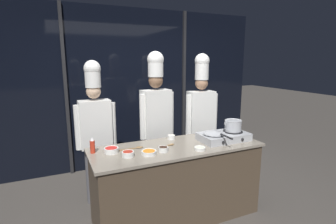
{
  "coord_description": "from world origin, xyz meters",
  "views": [
    {
      "loc": [
        -1.28,
        -2.55,
        1.87
      ],
      "look_at": [
        0.0,
        0.25,
        1.24
      ],
      "focal_mm": 28.0,
      "sensor_mm": 36.0,
      "label": 1
    }
  ],
  "objects": [
    {
      "name": "prep_bowl_soy_glaze",
      "position": [
        -0.22,
        -0.11,
        0.92
      ],
      "size": [
        0.11,
        0.11,
        0.05
      ],
      "color": "white",
      "rests_on": "demo_counter"
    },
    {
      "name": "chef_line",
      "position": [
        0.73,
        0.68,
        1.14
      ],
      "size": [
        0.51,
        0.22,
        1.94
      ],
      "rotation": [
        0.0,
        0.0,
        3.08
      ],
      "color": "#232326",
      "rests_on": "ground_plane"
    },
    {
      "name": "frying_pan",
      "position": [
        0.48,
        -0.05,
        1.01
      ],
      "size": [
        0.28,
        0.48,
        0.04
      ],
      "color": "#ADAFB5",
      "rests_on": "portable_stove"
    },
    {
      "name": "serving_spoon_solid",
      "position": [
        -0.45,
        0.11,
        0.89
      ],
      "size": [
        0.27,
        0.05,
        0.02
      ],
      "color": "olive",
      "rests_on": "demo_counter"
    },
    {
      "name": "serving_spoon_slotted",
      "position": [
        -0.08,
        0.05,
        0.89
      ],
      "size": [
        0.23,
        0.08,
        0.02
      ],
      "color": "olive",
      "rests_on": "demo_counter"
    },
    {
      "name": "prep_bowl_bean_sprouts",
      "position": [
        0.17,
        -0.23,
        0.91
      ],
      "size": [
        0.12,
        0.12,
        0.04
      ],
      "color": "white",
      "rests_on": "demo_counter"
    },
    {
      "name": "demo_counter",
      "position": [
        0.0,
        0.0,
        0.44
      ],
      "size": [
        1.96,
        0.72,
        0.89
      ],
      "color": "#4C3D2D",
      "rests_on": "ground_plane"
    },
    {
      "name": "chef_sous",
      "position": [
        0.02,
        0.67,
        1.17
      ],
      "size": [
        0.51,
        0.25,
        1.96
      ],
      "rotation": [
        0.0,
        0.0,
        3.27
      ],
      "color": "#232326",
      "rests_on": "ground_plane"
    },
    {
      "name": "ground_plane",
      "position": [
        0.0,
        0.0,
        0.0
      ],
      "size": [
        24.0,
        24.0,
        0.0
      ],
      "primitive_type": "plane",
      "color": "#47423D"
    },
    {
      "name": "prep_bowl_chili_flakes",
      "position": [
        -0.6,
        -0.09,
        0.92
      ],
      "size": [
        0.13,
        0.13,
        0.06
      ],
      "color": "white",
      "rests_on": "demo_counter"
    },
    {
      "name": "portable_stove",
      "position": [
        0.61,
        -0.04,
        0.94
      ],
      "size": [
        0.6,
        0.37,
        0.1
      ],
      "color": "#B2B5BA",
      "rests_on": "demo_counter"
    },
    {
      "name": "prep_bowl_carrots",
      "position": [
        -0.39,
        -0.12,
        0.91
      ],
      "size": [
        0.16,
        0.16,
        0.04
      ],
      "color": "white",
      "rests_on": "demo_counter"
    },
    {
      "name": "chef_head",
      "position": [
        -0.78,
        0.75,
        1.08
      ],
      "size": [
        0.51,
        0.2,
        1.85
      ],
      "rotation": [
        0.0,
        0.0,
        3.15
      ],
      "color": "#4C4C51",
      "rests_on": "ground_plane"
    },
    {
      "name": "prep_bowl_bell_pepper",
      "position": [
        -0.73,
        0.09,
        0.92
      ],
      "size": [
        0.16,
        0.16,
        0.06
      ],
      "color": "white",
      "rests_on": "demo_counter"
    },
    {
      "name": "prep_bowl_garlic",
      "position": [
        0.05,
        0.25,
        0.92
      ],
      "size": [
        0.09,
        0.09,
        0.05
      ],
      "color": "white",
      "rests_on": "demo_counter"
    },
    {
      "name": "squeeze_bottle_chili",
      "position": [
        -0.91,
        0.17,
        0.97
      ],
      "size": [
        0.05,
        0.05,
        0.17
      ],
      "color": "red",
      "rests_on": "demo_counter"
    },
    {
      "name": "window_wall_back",
      "position": [
        0.0,
        1.86,
        1.35
      ],
      "size": [
        4.91,
        0.09,
        2.7
      ],
      "color": "black",
      "rests_on": "ground_plane"
    },
    {
      "name": "stock_pot",
      "position": [
        0.75,
        -0.04,
        1.06
      ],
      "size": [
        0.23,
        0.21,
        0.14
      ],
      "color": "#B7BABF",
      "rests_on": "portable_stove"
    }
  ]
}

